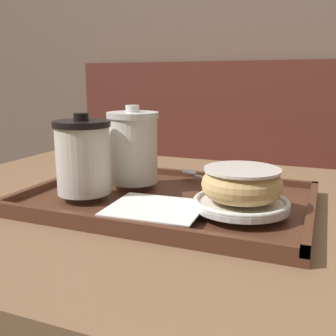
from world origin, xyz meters
TOP-DOWN VIEW (x-y plane):
  - wall_behind at (0.00, 1.10)m, footprint 8.00×0.05m
  - booth_bench at (-0.23, 0.87)m, footprint 1.12×0.44m
  - cafe_table at (0.00, 0.00)m, footprint 0.99×0.75m
  - serving_tray at (0.02, -0.02)m, footprint 0.47×0.32m
  - napkin_paper at (0.04, -0.11)m, footprint 0.14×0.12m
  - coffee_cup_front at (-0.10, -0.08)m, footprint 0.09×0.09m
  - coffee_cup_rear at (-0.06, 0.01)m, footprint 0.09×0.09m
  - plate_with_chocolate_donut at (0.16, -0.06)m, footprint 0.14×0.14m
  - donut_chocolate_glazed at (0.16, -0.06)m, footprint 0.12×0.12m
  - spoon at (0.04, 0.09)m, footprint 0.14×0.08m

SIDE VIEW (x-z plane):
  - booth_bench at x=-0.23m, z-range -0.18..0.82m
  - cafe_table at x=0.00m, z-range 0.20..0.92m
  - serving_tray at x=0.02m, z-range 0.71..0.74m
  - napkin_paper at x=0.04m, z-range 0.74..0.74m
  - spoon at x=0.04m, z-range 0.74..0.75m
  - plate_with_chocolate_donut at x=0.16m, z-range 0.74..0.76m
  - donut_chocolate_glazed at x=0.16m, z-range 0.76..0.80m
  - coffee_cup_front at x=-0.10m, z-range 0.74..0.87m
  - coffee_cup_rear at x=-0.06m, z-range 0.74..0.88m
  - wall_behind at x=0.00m, z-range 0.00..2.40m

